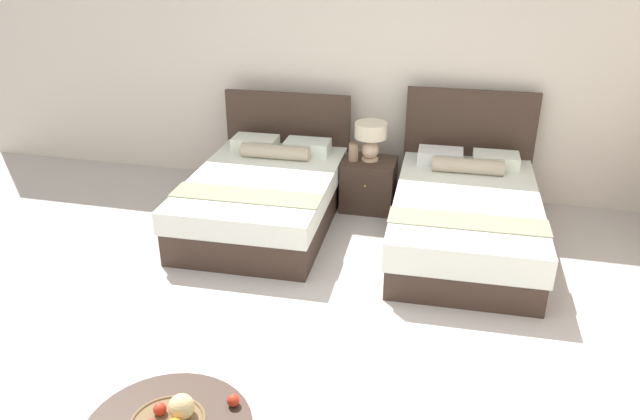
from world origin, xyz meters
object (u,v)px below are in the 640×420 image
bed_near_corner (465,214)px  vase (353,152)px  bed_near_window (265,195)px  table_lamp (371,136)px  loose_apple (233,400)px  nightstand (369,184)px

bed_near_corner → vase: bearing=155.5°
bed_near_window → table_lamp: size_ratio=5.21×
bed_near_corner → bed_near_window: bearing=-179.8°
table_lamp → loose_apple: 3.65m
bed_near_window → table_lamp: (0.97, 0.61, 0.51)m
table_lamp → vase: (-0.17, -0.06, -0.17)m
bed_near_window → nightstand: bearing=31.3°
bed_near_corner → nightstand: 1.18m
vase → table_lamp: bearing=19.8°
nightstand → bed_near_window: bearing=-148.7°
bed_near_window → nightstand: size_ratio=3.81×
nightstand → vase: bearing=-166.5°
bed_near_window → bed_near_corner: 2.00m
bed_near_window → loose_apple: bed_near_window is taller
bed_near_window → bed_near_corner: bed_near_corner is taller
bed_near_corner → loose_apple: (-1.19, -3.02, 0.13)m
bed_near_corner → nightstand: (-1.03, 0.58, -0.03)m
vase → loose_apple: vase is taller
bed_near_corner → loose_apple: bearing=-111.6°
bed_near_window → loose_apple: (0.81, -3.01, 0.14)m
bed_near_window → vase: 1.03m
vase → loose_apple: size_ratio=2.72×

